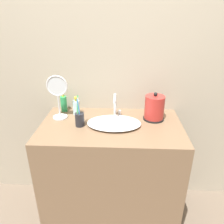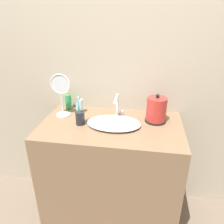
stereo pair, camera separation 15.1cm
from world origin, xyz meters
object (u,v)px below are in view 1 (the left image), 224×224
Objects in this scene: lotion_bottle at (76,107)px; faucet at (116,104)px; electric_kettle at (154,109)px; shampoo_bottle at (64,103)px; toothbrush_cup at (80,119)px; vanity_mirror at (58,94)px.

faucet is at bearing -4.45° from lotion_bottle.
electric_kettle is 0.60m from lotion_bottle.
shampoo_bottle is at bearing 170.64° from electric_kettle.
faucet is 0.43m from shampoo_bottle.
toothbrush_cup is at bearing -72.35° from lotion_bottle.
faucet is 0.77× the size of toothbrush_cup.
shampoo_bottle is at bearing 169.03° from faucet.
toothbrush_cup reaches higher than lotion_bottle.
faucet is 0.82× the size of electric_kettle.
faucet is at bearing -10.97° from shampoo_bottle.
vanity_mirror is at bearing -90.60° from shampoo_bottle.
faucet is 0.43m from vanity_mirror.
vanity_mirror is (-0.00, -0.12, 0.12)m from shampoo_bottle.
electric_kettle is at bearing -9.36° from shampoo_bottle.
toothbrush_cup reaches higher than faucet.
vanity_mirror reaches higher than shampoo_bottle.
electric_kettle is 1.26× the size of shampoo_bottle.
shampoo_bottle reaches higher than lotion_bottle.
vanity_mirror is at bearing 144.78° from toothbrush_cup.
vanity_mirror is (-0.11, -0.07, 0.13)m from lotion_bottle.
lotion_bottle is (-0.59, 0.06, -0.03)m from electric_kettle.
toothbrush_cup is at bearing -166.15° from electric_kettle.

